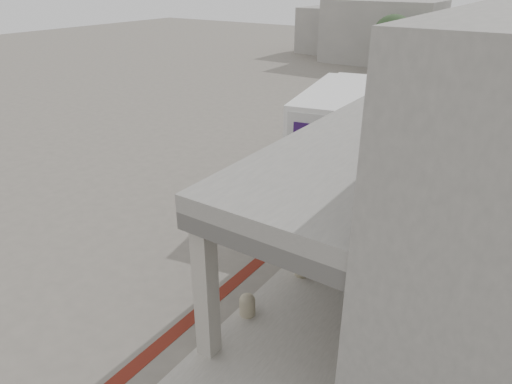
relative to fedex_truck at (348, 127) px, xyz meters
The scene contains 11 objects.
ground 7.82m from the fedex_truck, 92.20° to the right, with size 120.00×120.00×0.00m, color #686159.
bike_lane_stripe 5.95m from the fedex_truck, 82.74° to the right, with size 0.35×40.00×0.01m, color maroon.
sidewalk 8.64m from the fedex_truck, 63.89° to the right, with size 4.40×28.00×0.12m, color gray.
distant_backdrop 28.50m from the fedex_truck, 96.32° to the left, with size 28.00×10.00×6.50m.
tree_left 21.14m from the fedex_truck, 104.52° to the left, with size 3.20×3.20×4.80m.
tree_mid 22.53m from the fedex_truck, 85.64° to the left, with size 3.20×3.20×4.80m.
fedex_truck is the anchor object (origin of this frame).
bench 7.54m from the fedex_truck, 52.14° to the right, with size 0.64×1.75×0.40m.
bollard_near 7.97m from the fedex_truck, 74.27° to the right, with size 0.36×0.36×0.54m.
bollard_far 9.92m from the fedex_truck, 79.36° to the right, with size 0.38×0.38×0.58m.
utility_cabinet 7.15m from the fedex_truck, 47.96° to the right, with size 0.49×0.65×1.08m, color slate.
Camera 1 is at (7.12, -9.12, 7.50)m, focal length 32.00 mm.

